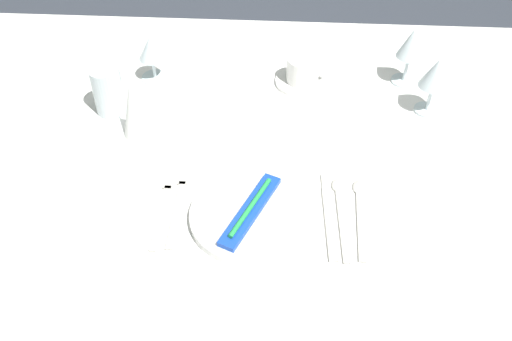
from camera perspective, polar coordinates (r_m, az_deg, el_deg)
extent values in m
plane|color=#383D47|center=(1.91, 0.08, -13.97)|extent=(6.00, 6.00, 0.00)
cube|color=white|center=(1.35, 0.11, 2.36)|extent=(1.80, 1.10, 0.04)
cube|color=white|center=(1.85, 1.07, 11.27)|extent=(1.80, 0.01, 0.18)
cylinder|color=brown|center=(2.11, -21.45, 3.72)|extent=(0.07, 0.07, 0.70)
cylinder|color=brown|center=(2.07, 23.58, 2.02)|extent=(0.07, 0.07, 0.70)
cylinder|color=white|center=(1.16, -0.34, -4.52)|extent=(0.25, 0.25, 0.02)
cube|color=blue|center=(1.15, -0.34, -4.03)|extent=(0.12, 0.21, 0.01)
cylinder|color=green|center=(1.14, -0.34, -3.66)|extent=(0.08, 0.16, 0.01)
cube|color=beige|center=(1.19, -7.97, -4.31)|extent=(0.01, 0.18, 0.00)
cube|color=beige|center=(1.26, -7.24, -0.75)|extent=(0.02, 0.04, 0.00)
cube|color=beige|center=(1.18, -9.47, -4.60)|extent=(0.02, 0.17, 0.00)
cube|color=beige|center=(1.25, -8.63, -1.17)|extent=(0.02, 0.04, 0.00)
cube|color=beige|center=(1.17, 7.31, -5.16)|extent=(0.03, 0.20, 0.00)
cube|color=beige|center=(1.24, 6.90, -1.32)|extent=(0.02, 0.06, 0.00)
cube|color=beige|center=(1.17, 8.58, -5.33)|extent=(0.02, 0.19, 0.00)
ellipsoid|color=beige|center=(1.24, 8.14, -1.51)|extent=(0.03, 0.04, 0.01)
cube|color=beige|center=(1.17, 10.36, -5.34)|extent=(0.02, 0.19, 0.00)
ellipsoid|color=beige|center=(1.24, 10.19, -1.67)|extent=(0.03, 0.04, 0.01)
cylinder|color=white|center=(1.52, 4.59, 8.81)|extent=(0.14, 0.14, 0.01)
cylinder|color=white|center=(1.50, 4.67, 10.00)|extent=(0.08, 0.08, 0.07)
torus|color=white|center=(1.50, 6.30, 10.02)|extent=(0.05, 0.01, 0.05)
cylinder|color=silver|center=(1.48, 16.60, 5.81)|extent=(0.06, 0.06, 0.01)
cylinder|color=silver|center=(1.46, 16.90, 6.96)|extent=(0.01, 0.01, 0.07)
cone|color=silver|center=(1.42, 17.49, 9.26)|extent=(0.07, 0.07, 0.07)
cylinder|color=silver|center=(1.56, -10.00, 9.10)|extent=(0.07, 0.07, 0.01)
cylinder|color=silver|center=(1.54, -10.15, 10.05)|extent=(0.01, 0.01, 0.06)
cone|color=silver|center=(1.51, -10.43, 11.91)|extent=(0.07, 0.07, 0.06)
cylinder|color=silver|center=(1.57, 14.46, 8.64)|extent=(0.07, 0.07, 0.01)
cylinder|color=silver|center=(1.55, 14.71, 9.81)|extent=(0.01, 0.01, 0.07)
cone|color=silver|center=(1.51, 15.23, 12.14)|extent=(0.07, 0.07, 0.08)
cylinder|color=silver|center=(1.43, -14.51, 7.71)|extent=(0.07, 0.07, 0.12)
cylinder|color=#C68C1E|center=(1.45, -14.29, 6.70)|extent=(0.07, 0.07, 0.05)
cone|color=white|center=(1.34, -12.11, 5.91)|extent=(0.06, 0.06, 0.14)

